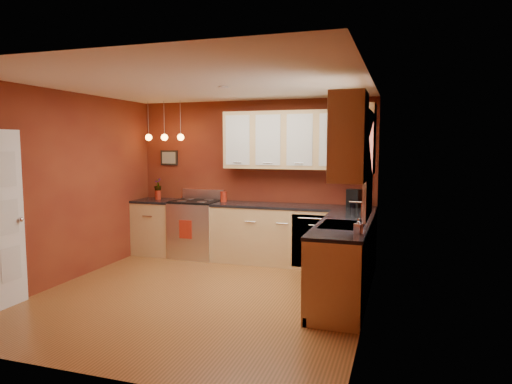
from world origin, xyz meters
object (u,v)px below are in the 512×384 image
(gas_range, at_px, (196,228))
(red_canister, at_px, (223,197))
(soap_pump, at_px, (358,226))
(coffee_maker, at_px, (354,199))
(sink, at_px, (343,227))

(gas_range, relative_size, red_canister, 6.56)
(red_canister, bearing_deg, soap_pump, -41.80)
(coffee_maker, relative_size, soap_pump, 1.64)
(gas_range, height_order, coffee_maker, coffee_maker)
(gas_range, height_order, sink, sink)
(coffee_maker, bearing_deg, soap_pump, -67.23)
(sink, bearing_deg, soap_pump, -67.51)
(red_canister, distance_m, soap_pump, 3.19)
(red_canister, height_order, soap_pump, red_canister)
(red_canister, relative_size, coffee_maker, 0.62)
(gas_range, relative_size, coffee_maker, 4.04)
(coffee_maker, bearing_deg, gas_range, -163.47)
(gas_range, xyz_separation_m, red_canister, (0.47, 0.08, 0.54))
(sink, distance_m, red_canister, 2.67)
(sink, height_order, coffee_maker, sink)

